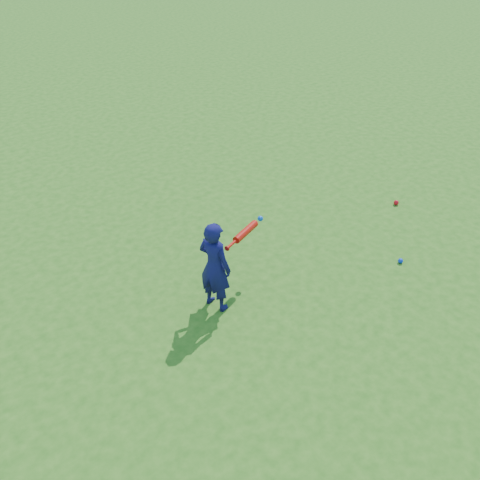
{
  "coord_description": "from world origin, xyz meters",
  "views": [
    {
      "loc": [
        -2.4,
        -3.42,
        3.97
      ],
      "look_at": [
        0.59,
        0.46,
        0.59
      ],
      "focal_mm": 40.0,
      "sensor_mm": 36.0,
      "label": 1
    }
  ],
  "objects_px": {
    "child": "(215,266)",
    "bat_swing": "(247,230)",
    "ground_ball_red": "(396,203)",
    "ground_ball_blue": "(401,261)"
  },
  "relations": [
    {
      "from": "ground_ball_red",
      "to": "ground_ball_blue",
      "type": "height_order",
      "value": "ground_ball_red"
    },
    {
      "from": "ground_ball_red",
      "to": "ground_ball_blue",
      "type": "xyz_separation_m",
      "value": [
        -1.07,
        -0.93,
        -0.01
      ]
    },
    {
      "from": "child",
      "to": "ground_ball_red",
      "type": "relative_size",
      "value": 14.95
    },
    {
      "from": "child",
      "to": "ground_ball_red",
      "type": "distance_m",
      "value": 3.37
    },
    {
      "from": "child",
      "to": "ground_ball_blue",
      "type": "relative_size",
      "value": 17.49
    },
    {
      "from": "ground_ball_red",
      "to": "bat_swing",
      "type": "distance_m",
      "value": 2.85
    },
    {
      "from": "child",
      "to": "bat_swing",
      "type": "relative_size",
      "value": 1.54
    },
    {
      "from": "ground_ball_blue",
      "to": "child",
      "type": "bearing_deg",
      "value": 161.6
    },
    {
      "from": "child",
      "to": "bat_swing",
      "type": "distance_m",
      "value": 0.59
    },
    {
      "from": "child",
      "to": "ground_ball_blue",
      "type": "height_order",
      "value": "child"
    }
  ]
}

